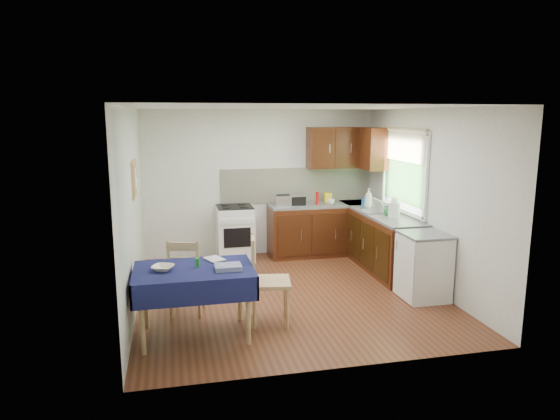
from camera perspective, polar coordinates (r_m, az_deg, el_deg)
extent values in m
plane|color=#532816|center=(6.92, 1.00, -9.52)|extent=(4.20, 4.20, 0.00)
cube|color=white|center=(6.49, 1.07, 11.66)|extent=(4.00, 4.20, 0.02)
cube|color=silver|center=(8.62, -2.22, 3.11)|extent=(4.00, 0.02, 2.50)
cube|color=silver|center=(4.62, 7.12, -3.73)|extent=(4.00, 0.02, 2.50)
cube|color=silver|center=(6.43, -16.56, 0.03)|extent=(0.02, 4.20, 2.50)
cube|color=silver|center=(7.31, 16.46, 1.29)|extent=(0.02, 4.20, 2.50)
cube|color=#381209|center=(8.73, 4.97, -2.30)|extent=(1.90, 0.60, 0.86)
cube|color=#381209|center=(7.92, 11.98, -3.87)|extent=(0.60, 1.70, 0.86)
cube|color=slate|center=(8.64, 5.02, 0.61)|extent=(1.90, 0.60, 0.04)
cube|color=slate|center=(7.82, 12.10, -0.67)|extent=(0.60, 1.70, 0.04)
cube|color=slate|center=(8.86, 9.04, 0.77)|extent=(0.60, 0.60, 0.04)
cube|color=white|center=(8.75, 2.00, 2.90)|extent=(2.70, 0.02, 0.60)
cube|color=#381209|center=(8.75, 7.08, 7.10)|extent=(1.20, 0.35, 0.70)
cube|color=#381209|center=(8.51, 10.76, 6.89)|extent=(0.35, 0.50, 0.70)
cube|color=white|center=(8.40, -5.18, -2.68)|extent=(0.60, 0.60, 0.90)
cube|color=black|center=(8.31, -5.23, 0.37)|extent=(0.58, 0.58, 0.02)
cube|color=black|center=(8.11, -4.90, -3.17)|extent=(0.44, 0.01, 0.32)
cube|color=#275523|center=(7.89, 14.02, 3.91)|extent=(0.01, 1.40, 0.85)
cube|color=white|center=(7.83, 14.14, 8.63)|extent=(0.04, 1.48, 0.06)
cube|color=white|center=(7.96, 13.75, -0.02)|extent=(0.04, 1.48, 0.06)
cube|color=tan|center=(7.84, 13.97, 7.03)|extent=(0.02, 1.36, 0.44)
cube|color=white|center=(6.89, 16.10, -6.32)|extent=(0.55, 0.58, 0.85)
cube|color=slate|center=(6.77, 16.29, -2.72)|extent=(0.58, 0.60, 0.03)
cube|color=tan|center=(6.67, -16.34, 3.46)|extent=(0.02, 0.62, 0.47)
cube|color=#AC8748|center=(6.67, -16.21, 3.47)|extent=(0.01, 0.56, 0.41)
cube|color=white|center=(6.59, -16.17, 3.56)|extent=(0.00, 0.18, 0.24)
cube|color=white|center=(6.80, -16.02, 2.76)|extent=(0.00, 0.15, 0.20)
cube|color=#0F183F|center=(5.50, -9.84, -6.75)|extent=(1.24, 0.83, 0.03)
cube|color=#0F183F|center=(5.13, -9.57, -9.38)|extent=(1.28, 0.02, 0.26)
cube|color=#0F183F|center=(5.93, -10.00, -6.59)|extent=(1.28, 0.02, 0.26)
cube|color=#0F183F|center=(5.54, -16.39, -8.13)|extent=(0.02, 0.87, 0.26)
cube|color=#0F183F|center=(5.59, -3.28, -7.54)|extent=(0.02, 0.87, 0.26)
cylinder|color=tan|center=(5.32, -15.48, -12.04)|extent=(0.05, 0.05, 0.75)
cylinder|color=tan|center=(5.36, -3.63, -11.47)|extent=(0.05, 0.05, 0.75)
cylinder|color=tan|center=(5.94, -15.16, -9.57)|extent=(0.05, 0.05, 0.75)
cylinder|color=tan|center=(5.98, -4.63, -9.08)|extent=(0.05, 0.05, 0.75)
cube|color=tan|center=(6.24, -10.56, -7.56)|extent=(0.51, 0.51, 0.04)
cube|color=tan|center=(5.97, -11.02, -4.87)|extent=(0.38, 0.12, 0.30)
cylinder|color=tan|center=(6.45, -8.67, -9.04)|extent=(0.04, 0.04, 0.46)
cylinder|color=tan|center=(6.51, -11.70, -8.94)|extent=(0.04, 0.04, 0.46)
cylinder|color=tan|center=(6.13, -9.20, -10.13)|extent=(0.04, 0.04, 0.46)
cylinder|color=tan|center=(6.20, -12.39, -10.01)|extent=(0.04, 0.04, 0.46)
cube|color=tan|center=(5.85, -1.13, -8.23)|extent=(0.53, 0.53, 0.04)
cube|color=tan|center=(5.74, -3.12, -4.63)|extent=(0.10, 0.42, 0.33)
cylinder|color=tan|center=(5.77, 0.84, -11.12)|extent=(0.04, 0.04, 0.49)
cylinder|color=tan|center=(6.12, 0.58, -9.82)|extent=(0.04, 0.04, 0.49)
cylinder|color=tan|center=(5.76, -2.94, -11.19)|extent=(0.04, 0.04, 0.49)
cylinder|color=tan|center=(6.11, -2.97, -9.88)|extent=(0.04, 0.04, 0.49)
cube|color=silver|center=(8.34, 0.34, 1.06)|extent=(0.26, 0.16, 0.18)
cube|color=black|center=(8.33, 0.34, 1.75)|extent=(0.22, 0.02, 0.02)
cube|color=black|center=(8.50, 1.74, 1.12)|extent=(0.31, 0.27, 0.15)
cube|color=silver|center=(8.49, 1.75, 1.74)|extent=(0.31, 0.27, 0.03)
cylinder|color=red|center=(8.51, 4.29, 1.36)|extent=(0.05, 0.05, 0.22)
cube|color=yellow|center=(8.78, 5.48, 1.47)|extent=(0.14, 0.10, 0.17)
cube|color=gray|center=(8.00, 11.12, -0.16)|extent=(0.44, 0.34, 0.02)
cylinder|color=white|center=(7.98, 11.15, 0.51)|extent=(0.06, 0.21, 0.21)
cylinder|color=white|center=(7.65, 12.92, 0.04)|extent=(0.18, 0.18, 0.22)
sphere|color=white|center=(7.62, 12.96, 1.03)|extent=(0.11, 0.11, 0.11)
imported|color=white|center=(8.55, 5.87, 0.94)|extent=(0.15, 0.15, 0.09)
imported|color=white|center=(8.31, 10.07, 1.35)|extent=(0.15, 0.15, 0.33)
imported|color=#217BC6|center=(8.44, 9.73, 1.10)|extent=(0.11, 0.11, 0.20)
imported|color=#227D30|center=(7.72, 12.27, 0.00)|extent=(0.19, 0.19, 0.18)
imported|color=#FAF4CD|center=(5.48, -13.23, -6.47)|extent=(0.30, 0.30, 0.06)
imported|color=white|center=(5.72, -8.29, -5.73)|extent=(0.26, 0.30, 0.02)
cylinder|color=#238128|center=(5.53, -9.44, -5.92)|extent=(0.05, 0.05, 0.10)
cube|color=navy|center=(5.40, -5.96, -6.50)|extent=(0.28, 0.22, 0.05)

